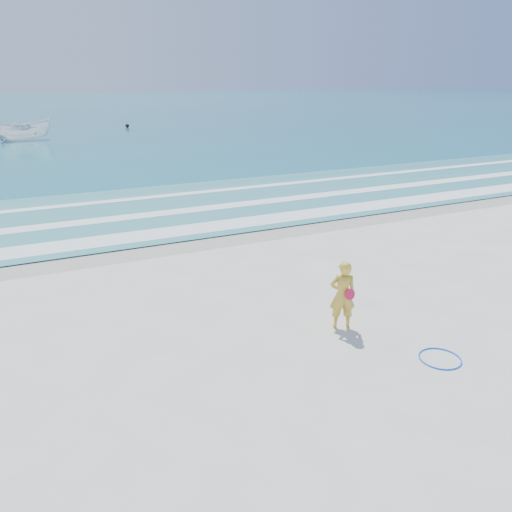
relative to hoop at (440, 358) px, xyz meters
name	(u,v)px	position (x,y,z in m)	size (l,w,h in m)	color
ground	(316,360)	(-2.43, 1.14, -0.02)	(400.00, 400.00, 0.00)	silver
wet_sand	(185,242)	(-2.43, 10.14, -0.01)	(400.00, 2.40, 0.00)	#B2A893
ocean	(36,107)	(-2.43, 106.14, 0.00)	(400.00, 190.00, 0.04)	#19727F
shallow	(151,210)	(-2.43, 15.14, 0.03)	(400.00, 10.00, 0.01)	#59B7AD
foam_near	(175,231)	(-2.43, 11.44, 0.04)	(400.00, 1.40, 0.01)	white
foam_mid	(156,214)	(-2.43, 14.34, 0.04)	(400.00, 0.90, 0.01)	white
foam_far	(138,198)	(-2.43, 17.64, 0.04)	(400.00, 0.60, 0.01)	white
hoop	(440,358)	(0.00, 0.00, 0.00)	(0.90, 0.90, 0.03)	blue
boat	(24,130)	(-6.46, 46.22, 1.00)	(1.90, 5.06, 1.95)	white
buoy	(127,126)	(4.87, 54.48, 0.25)	(0.45, 0.45, 0.45)	black
woman	(343,295)	(-1.09, 2.15, 0.84)	(0.73, 0.61, 1.71)	gold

